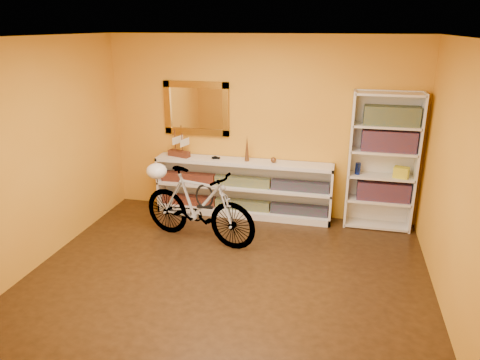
% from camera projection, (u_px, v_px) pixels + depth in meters
% --- Properties ---
extents(floor, '(4.50, 4.00, 0.01)m').
position_uv_depth(floor, '(226.00, 280.00, 5.01)').
color(floor, black).
rests_on(floor, ground).
extents(ceiling, '(4.50, 4.00, 0.01)m').
position_uv_depth(ceiling, '(223.00, 37.00, 4.15)').
color(ceiling, silver).
rests_on(ceiling, ground).
extents(back_wall, '(4.50, 0.01, 2.60)m').
position_uv_depth(back_wall, '(261.00, 128.00, 6.42)').
color(back_wall, orange).
rests_on(back_wall, ground).
extents(left_wall, '(0.01, 4.00, 2.60)m').
position_uv_depth(left_wall, '(33.00, 156.00, 5.07)').
color(left_wall, orange).
rests_on(left_wall, ground).
extents(right_wall, '(0.01, 4.00, 2.60)m').
position_uv_depth(right_wall, '(461.00, 187.00, 4.10)').
color(right_wall, orange).
rests_on(right_wall, ground).
extents(gilt_mirror, '(0.98, 0.06, 0.78)m').
position_uv_depth(gilt_mirror, '(196.00, 109.00, 6.51)').
color(gilt_mirror, '#895F18').
rests_on(gilt_mirror, back_wall).
extents(wall_socket, '(0.09, 0.02, 0.09)m').
position_uv_depth(wall_socket, '(319.00, 201.00, 6.56)').
color(wall_socket, silver).
rests_on(wall_socket, back_wall).
extents(console_unit, '(2.60, 0.35, 0.85)m').
position_uv_depth(console_unit, '(243.00, 188.00, 6.59)').
color(console_unit, silver).
rests_on(console_unit, floor).
extents(cd_row_lower, '(2.50, 0.13, 0.14)m').
position_uv_depth(cd_row_lower, '(243.00, 205.00, 6.65)').
color(cd_row_lower, black).
rests_on(cd_row_lower, console_unit).
extents(cd_row_upper, '(2.50, 0.13, 0.14)m').
position_uv_depth(cd_row_upper, '(243.00, 182.00, 6.53)').
color(cd_row_upper, navy).
rests_on(cd_row_upper, console_unit).
extents(model_ship, '(0.37, 0.22, 0.41)m').
position_uv_depth(model_ship, '(179.00, 143.00, 6.59)').
color(model_ship, '#462013').
rests_on(model_ship, console_unit).
extents(toy_car, '(0.00, 0.00, 0.00)m').
position_uv_depth(toy_car, '(216.00, 159.00, 6.53)').
color(toy_car, black).
rests_on(toy_car, console_unit).
extents(bronze_ornament, '(0.07, 0.07, 0.38)m').
position_uv_depth(bronze_ornament, '(247.00, 148.00, 6.37)').
color(bronze_ornament, brown).
rests_on(bronze_ornament, console_unit).
extents(decorative_orb, '(0.08, 0.08, 0.08)m').
position_uv_depth(decorative_orb, '(273.00, 160.00, 6.34)').
color(decorative_orb, brown).
rests_on(decorative_orb, console_unit).
extents(bookcase, '(0.90, 0.30, 1.90)m').
position_uv_depth(bookcase, '(382.00, 162.00, 6.02)').
color(bookcase, silver).
rests_on(bookcase, floor).
extents(book_row_a, '(0.70, 0.22, 0.26)m').
position_uv_depth(book_row_a, '(383.00, 191.00, 6.14)').
color(book_row_a, maroon).
rests_on(book_row_a, bookcase).
extents(book_row_b, '(0.70, 0.22, 0.28)m').
position_uv_depth(book_row_b, '(389.00, 141.00, 5.91)').
color(book_row_b, maroon).
rests_on(book_row_b, bookcase).
extents(book_row_c, '(0.70, 0.22, 0.25)m').
position_uv_depth(book_row_c, '(392.00, 116.00, 5.80)').
color(book_row_c, navy).
rests_on(book_row_c, bookcase).
extents(travel_mug, '(0.07, 0.07, 0.16)m').
position_uv_depth(travel_mug, '(358.00, 169.00, 6.10)').
color(travel_mug, navy).
rests_on(travel_mug, bookcase).
extents(red_tin, '(0.15, 0.15, 0.17)m').
position_uv_depth(red_tin, '(371.00, 118.00, 5.89)').
color(red_tin, maroon).
rests_on(red_tin, bookcase).
extents(yellow_bag, '(0.22, 0.18, 0.15)m').
position_uv_depth(yellow_bag, '(401.00, 172.00, 5.97)').
color(yellow_bag, yellow).
rests_on(yellow_bag, bookcase).
extents(bicycle, '(0.84, 1.74, 0.99)m').
position_uv_depth(bicycle, '(198.00, 206.00, 5.77)').
color(bicycle, silver).
rests_on(bicycle, floor).
extents(helmet, '(0.28, 0.27, 0.21)m').
position_uv_depth(helmet, '(157.00, 171.00, 5.92)').
color(helmet, white).
rests_on(helmet, bicycle).
extents(u_lock, '(0.24, 0.03, 0.24)m').
position_uv_depth(u_lock, '(205.00, 196.00, 5.68)').
color(u_lock, black).
rests_on(u_lock, bicycle).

